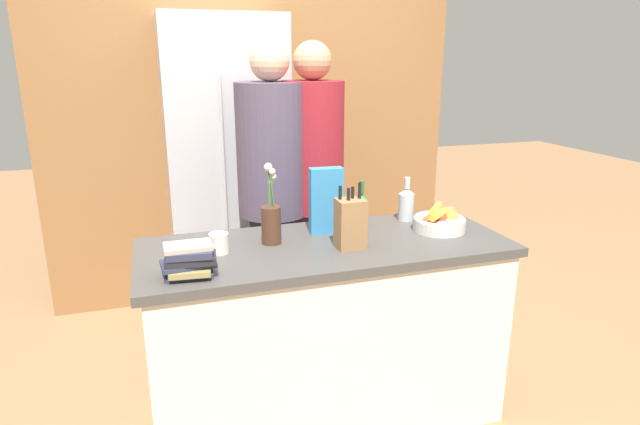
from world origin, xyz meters
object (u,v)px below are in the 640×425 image
knife_block (350,223)px  cereal_box (326,201)px  person_at_sink (273,189)px  fruit_bowl (439,222)px  coffee_mug (219,243)px  bottle_oil (406,203)px  flower_vase (271,220)px  person_in_blue (313,184)px  bottle_vinegar (361,210)px  refrigerator (226,175)px  book_stack (190,261)px

knife_block → cereal_box: size_ratio=0.93×
person_at_sink → fruit_bowl: bearing=-40.7°
coffee_mug → bottle_oil: (0.97, 0.19, 0.04)m
flower_vase → person_at_sink: bearing=76.4°
flower_vase → person_in_blue: size_ratio=0.21×
bottle_vinegar → flower_vase: bearing=-170.4°
fruit_bowl → refrigerator: bearing=124.9°
flower_vase → bottle_oil: 0.74m
bottle_oil → cereal_box: bearing=-171.6°
flower_vase → cereal_box: (0.28, 0.07, 0.05)m
fruit_bowl → coffee_mug: fruit_bowl is taller
knife_block → cereal_box: bearing=98.1°
flower_vase → book_stack: 0.47m
person_in_blue → cereal_box: bearing=-115.5°
refrigerator → coffee_mug: (-0.21, -1.19, -0.04)m
coffee_mug → bottle_oil: 0.99m
bottle_oil → bottle_vinegar: 0.27m
fruit_bowl → flower_vase: (-0.81, 0.07, 0.07)m
cereal_box → book_stack: (-0.66, -0.34, -0.09)m
coffee_mug → refrigerator: bearing=80.1°
person_in_blue → coffee_mug: bearing=-149.6°
cereal_box → coffee_mug: size_ratio=2.72×
cereal_box → flower_vase: bearing=-166.0°
refrigerator → knife_block: refrigerator is taller
book_stack → knife_block: bearing=8.7°
bottle_oil → bottle_vinegar: bearing=-167.7°
coffee_mug → bottle_oil: bottle_oil is taller
bottle_oil → person_in_blue: person_in_blue is taller
refrigerator → book_stack: (-0.34, -1.41, -0.02)m
fruit_bowl → coffee_mug: bearing=179.2°
coffee_mug → person_in_blue: (0.61, 0.63, 0.07)m
flower_vase → bottle_oil: size_ratio=1.64×
book_stack → bottle_vinegar: size_ratio=0.90×
knife_block → person_in_blue: 0.74m
cereal_box → person_at_sink: bearing=105.8°
person_at_sink → flower_vase: bearing=-100.8°
knife_block → flower_vase: 0.35m
flower_vase → cereal_box: flower_vase is taller
bottle_oil → bottle_vinegar: bottle_vinegar is taller
bottle_vinegar → coffee_mug: bearing=-169.7°
fruit_bowl → cereal_box: 0.56m
fruit_bowl → person_in_blue: person_in_blue is taller
refrigerator → coffee_mug: refrigerator is taller
fruit_bowl → bottle_vinegar: bottle_vinegar is taller
fruit_bowl → flower_vase: flower_vase is taller
refrigerator → person_at_sink: bearing=-73.3°
coffee_mug → bottle_oil: size_ratio=0.51×
refrigerator → flower_vase: 1.14m
refrigerator → bottle_vinegar: (0.50, -1.06, 0.01)m
book_stack → coffee_mug: bearing=58.1°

